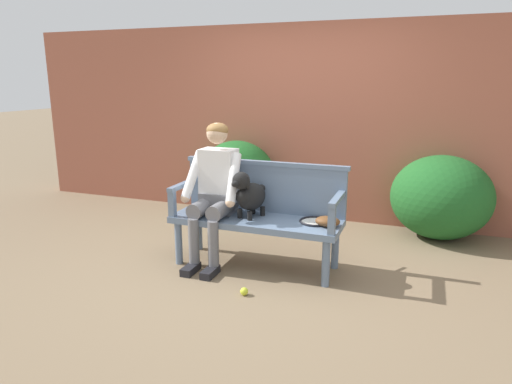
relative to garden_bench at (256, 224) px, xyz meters
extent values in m
plane|color=#7A664C|center=(0.00, 0.00, -0.42)|extent=(40.00, 40.00, 0.00)
cube|color=#9E5642|center=(0.00, 1.88, 0.79)|extent=(8.00, 0.30, 2.41)
ellipsoid|color=#286B2D|center=(-0.73, 1.53, 0.01)|extent=(0.83, 0.60, 0.85)
ellipsoid|color=#1E5B23|center=(1.65, 1.48, 0.05)|extent=(1.10, 1.03, 0.94)
ellipsoid|color=#1E5B23|center=(-0.82, 1.49, 0.07)|extent=(1.04, 0.83, 0.98)
cube|color=slate|center=(0.00, 0.00, 0.03)|extent=(1.60, 0.54, 0.06)
cylinder|color=slate|center=(-0.72, -0.21, -0.21)|extent=(0.07, 0.07, 0.42)
cylinder|color=slate|center=(0.72, -0.21, -0.21)|extent=(0.07, 0.07, 0.42)
cylinder|color=slate|center=(-0.72, 0.21, -0.21)|extent=(0.07, 0.07, 0.42)
cylinder|color=slate|center=(0.72, 0.21, -0.21)|extent=(0.07, 0.07, 0.42)
cube|color=slate|center=(0.00, 0.24, 0.29)|extent=(1.60, 0.05, 0.46)
cube|color=slate|center=(0.00, 0.24, 0.54)|extent=(1.64, 0.06, 0.04)
cube|color=slate|center=(-0.76, -0.23, 0.18)|extent=(0.06, 0.06, 0.24)
cube|color=slate|center=(-0.76, 0.00, 0.32)|extent=(0.06, 0.54, 0.04)
cube|color=slate|center=(0.76, -0.23, 0.18)|extent=(0.06, 0.06, 0.24)
cube|color=slate|center=(0.76, 0.00, 0.32)|extent=(0.06, 0.54, 0.04)
cube|color=black|center=(-0.51, -0.37, -0.38)|extent=(0.10, 0.24, 0.07)
cylinder|color=slate|center=(-0.51, -0.29, -0.13)|extent=(0.10, 0.10, 0.43)
cylinder|color=slate|center=(-0.51, -0.12, 0.14)|extent=(0.15, 0.34, 0.15)
cube|color=black|center=(-0.31, -0.37, -0.38)|extent=(0.10, 0.24, 0.07)
cylinder|color=slate|center=(-0.31, -0.29, -0.13)|extent=(0.10, 0.10, 0.43)
cylinder|color=slate|center=(-0.31, -0.12, 0.14)|extent=(0.15, 0.34, 0.15)
cube|color=slate|center=(-0.41, 0.05, 0.16)|extent=(0.32, 0.24, 0.20)
cube|color=white|center=(-0.41, 0.07, 0.42)|extent=(0.34, 0.22, 0.52)
cylinder|color=white|center=(-0.62, -0.06, 0.44)|extent=(0.14, 0.35, 0.45)
sphere|color=#DBB28E|center=(-0.64, -0.19, 0.24)|extent=(0.09, 0.09, 0.09)
cylinder|color=white|center=(-0.20, -0.06, 0.44)|extent=(0.14, 0.35, 0.45)
sphere|color=#DBB28E|center=(-0.18, -0.19, 0.24)|extent=(0.09, 0.09, 0.09)
sphere|color=#DBB28E|center=(-0.41, 0.05, 0.83)|extent=(0.20, 0.20, 0.20)
ellipsoid|color=olive|center=(-0.41, 0.06, 0.86)|extent=(0.21, 0.21, 0.14)
cylinder|color=black|center=(-0.14, -0.05, 0.11)|extent=(0.05, 0.05, 0.09)
cylinder|color=black|center=(-0.03, -0.09, 0.11)|extent=(0.05, 0.05, 0.09)
cylinder|color=black|center=(-0.08, 0.13, 0.11)|extent=(0.05, 0.05, 0.09)
cylinder|color=black|center=(0.03, 0.09, 0.11)|extent=(0.05, 0.05, 0.09)
ellipsoid|color=black|center=(-0.05, 0.02, 0.26)|extent=(0.31, 0.37, 0.26)
sphere|color=black|center=(-0.09, -0.09, 0.28)|extent=(0.15, 0.15, 0.15)
sphere|color=black|center=(-0.10, -0.12, 0.44)|extent=(0.16, 0.16, 0.16)
ellipsoid|color=black|center=(-0.12, -0.19, 0.42)|extent=(0.09, 0.11, 0.06)
ellipsoid|color=black|center=(-0.16, -0.09, 0.43)|extent=(0.06, 0.05, 0.12)
ellipsoid|color=black|center=(-0.03, -0.13, 0.43)|extent=(0.06, 0.05, 0.12)
sphere|color=black|center=(-0.01, 0.17, 0.31)|extent=(0.08, 0.08, 0.08)
torus|color=black|center=(0.55, 0.06, 0.07)|extent=(0.40, 0.40, 0.02)
cylinder|color=silver|center=(0.55, 0.06, 0.07)|extent=(0.25, 0.25, 0.00)
cube|color=black|center=(0.63, 0.20, 0.08)|extent=(0.07, 0.08, 0.02)
cylinder|color=black|center=(0.71, 0.32, 0.08)|extent=(0.14, 0.20, 0.03)
ellipsoid|color=brown|center=(0.68, -0.01, 0.11)|extent=(0.23, 0.18, 0.09)
sphere|color=#CCDB33|center=(0.12, -0.62, -0.38)|extent=(0.07, 0.07, 0.07)
camera|label=1|loc=(1.43, -3.86, 1.33)|focal=32.17mm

